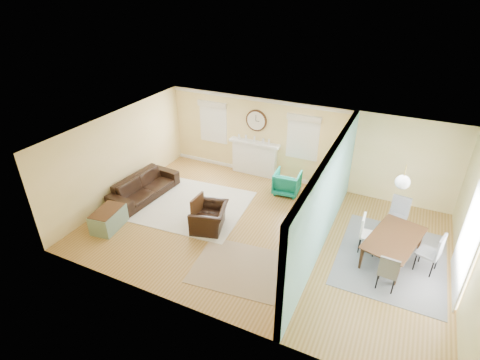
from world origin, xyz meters
name	(u,v)px	position (x,y,z in m)	size (l,w,h in m)	color
floor	(263,231)	(0.00, 0.00, 0.00)	(9.00, 9.00, 0.00)	olive
wall_back	(301,144)	(0.00, 3.00, 1.30)	(9.00, 0.02, 2.60)	#DFC871
wall_front	(202,264)	(0.00, -3.00, 1.30)	(9.00, 0.02, 2.60)	#DFC871
wall_left	(121,155)	(-4.50, 0.00, 1.30)	(0.02, 6.00, 2.60)	#DFC871
wall_right	(473,237)	(4.50, 0.00, 1.30)	(0.02, 6.00, 2.60)	#DFC871
ceiling	(266,139)	(0.00, 0.00, 2.60)	(9.00, 6.00, 0.02)	white
partition	(328,195)	(1.51, 0.28, 1.36)	(0.17, 6.00, 2.60)	#DFC871
fireplace	(254,158)	(-1.50, 2.88, 0.60)	(1.70, 0.30, 1.17)	white
wall_clock	(256,121)	(-1.50, 2.97, 1.85)	(0.70, 0.07, 0.70)	#4C2C17
window_left	(213,119)	(-3.05, 2.95, 1.66)	(1.05, 0.13, 1.42)	white
window_right	(303,134)	(0.05, 2.95, 1.66)	(1.05, 0.13, 1.42)	white
french_doors	(468,245)	(4.45, 0.00, 1.10)	(0.06, 1.70, 2.20)	white
pendant	(403,182)	(3.00, 0.00, 2.20)	(0.30, 0.30, 0.55)	gold
rug_cream	(191,205)	(-2.36, 0.27, 0.01)	(3.13, 2.71, 0.02)	beige
rug_jute	(239,268)	(0.05, -1.51, 0.01)	(2.07, 1.69, 0.01)	#9D8469
rug_grey	(391,259)	(3.15, 0.31, 0.01)	(2.38, 2.97, 0.01)	slate
sofa	(144,187)	(-3.88, 0.11, 0.33)	(2.28, 0.89, 0.67)	black
eames_chair	(209,217)	(-1.33, -0.44, 0.33)	(1.00, 0.87, 0.65)	black
green_chair	(287,183)	(-0.10, 2.15, 0.35)	(0.75, 0.77, 0.70)	#007159
trunk	(108,219)	(-3.73, -1.57, 0.27)	(0.70, 1.01, 0.54)	gray
credenza	(320,206)	(1.16, 1.24, 0.40)	(0.53, 1.56, 0.80)	olive
tv	(322,183)	(1.14, 1.24, 1.10)	(1.05, 0.14, 0.60)	black
garden_stool	(304,233)	(1.09, 0.06, 0.27)	(0.37, 0.37, 0.55)	white
potted_plant	(306,216)	(1.09, 0.06, 0.77)	(0.41, 0.36, 0.46)	#337F33
dining_table	(394,249)	(3.15, 0.31, 0.31)	(1.76, 0.98, 0.62)	#4C2C17
dining_chair_n	(398,214)	(3.10, 1.39, 0.60)	(0.50, 0.50, 1.02)	slate
dining_chair_s	(389,268)	(3.12, -0.69, 0.52)	(0.42, 0.42, 0.89)	slate
dining_chair_w	(370,232)	(2.57, 0.37, 0.56)	(0.43, 0.43, 0.96)	white
dining_chair_e	(430,249)	(3.86, 0.25, 0.59)	(0.55, 0.55, 1.01)	slate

